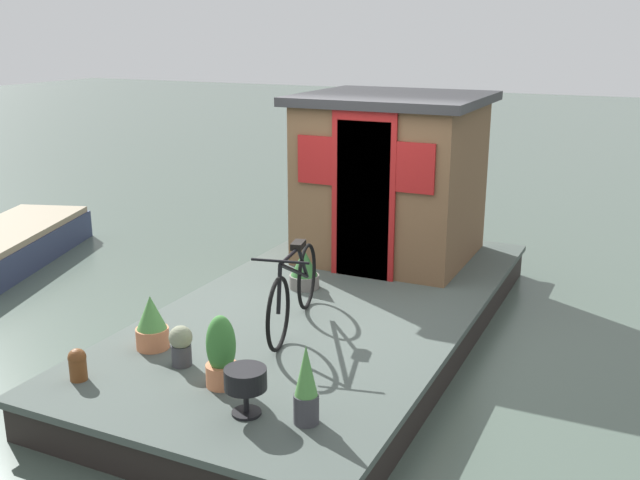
% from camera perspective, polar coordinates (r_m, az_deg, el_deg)
% --- Properties ---
extents(ground_plane, '(60.00, 60.00, 0.00)m').
position_cam_1_polar(ground_plane, '(7.43, 0.67, -7.57)').
color(ground_plane, '#47564C').
extents(houseboat_deck, '(5.71, 2.81, 0.37)m').
position_cam_1_polar(houseboat_deck, '(7.36, 0.67, -6.24)').
color(houseboat_deck, '#424C47').
rests_on(houseboat_deck, ground_plane).
extents(houseboat_cabin, '(1.92, 2.04, 1.90)m').
position_cam_1_polar(houseboat_cabin, '(8.58, 5.58, 4.95)').
color(houseboat_cabin, brown).
rests_on(houseboat_cabin, houseboat_deck).
extents(bicycle, '(1.60, 0.53, 0.77)m').
position_cam_1_polar(bicycle, '(6.60, -2.07, -3.88)').
color(bicycle, black).
rests_on(bicycle, houseboat_deck).
extents(potted_plant_ivy, '(0.25, 0.25, 0.57)m').
position_cam_1_polar(potted_plant_ivy, '(5.63, -7.65, -8.79)').
color(potted_plant_ivy, '#C6754C').
rests_on(potted_plant_ivy, houseboat_deck).
extents(potted_plant_sage, '(0.19, 0.19, 0.34)m').
position_cam_1_polar(potted_plant_sage, '(6.03, -10.76, -7.98)').
color(potted_plant_sage, '#38383D').
rests_on(potted_plant_sage, houseboat_deck).
extents(potted_plant_rosemary, '(0.18, 0.18, 0.58)m').
position_cam_1_polar(potted_plant_rosemary, '(5.08, -1.09, -11.32)').
color(potted_plant_rosemary, '#38383D').
rests_on(potted_plant_rosemary, houseboat_deck).
extents(potted_plant_lavender, '(0.31, 0.31, 0.42)m').
position_cam_1_polar(potted_plant_lavender, '(7.64, -1.24, -2.32)').
color(potted_plant_lavender, slate).
rests_on(potted_plant_lavender, houseboat_deck).
extents(potted_plant_basil, '(0.28, 0.28, 0.47)m').
position_cam_1_polar(potted_plant_basil, '(6.38, -12.96, -6.34)').
color(potted_plant_basil, '#C6754C').
rests_on(potted_plant_basil, houseboat_deck).
extents(charcoal_grill, '(0.30, 0.30, 0.35)m').
position_cam_1_polar(charcoal_grill, '(5.22, -5.81, -10.87)').
color(charcoal_grill, black).
rests_on(charcoal_grill, houseboat_deck).
extents(mooring_bollard, '(0.14, 0.14, 0.26)m').
position_cam_1_polar(mooring_bollard, '(6.01, -18.33, -9.11)').
color(mooring_bollard, brown).
rests_on(mooring_bollard, houseboat_deck).
extents(dinghy_boat, '(3.03, 1.91, 0.46)m').
position_cam_1_polar(dinghy_boat, '(10.48, -23.17, -0.47)').
color(dinghy_boat, '#2D3856').
rests_on(dinghy_boat, ground_plane).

